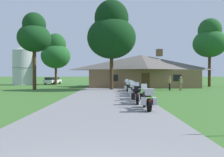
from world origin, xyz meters
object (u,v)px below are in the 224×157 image
tree_by_lodge_front (111,32)px  bystander_olive_shirt_beside_signpost (180,83)px  motorcycle_red_sixth_in_row (127,87)px  tree_left_far (55,53)px  parked_white_suv_far_left (52,80)px  metal_silo_distant (23,65)px  motorcycle_blue_second_in_row (137,95)px  motorcycle_black_fourth_in_row (132,90)px  bystander_tan_shirt_near_lodge (169,82)px  motorcycle_blue_farthest_in_row (127,86)px  motorcycle_green_third_in_row (134,92)px  tree_left_near (34,34)px  tree_right_of_lodge (209,40)px  motorcycle_green_fifth_in_row (130,88)px  motorcycle_black_nearest_to_camera (147,99)px

tree_by_lodge_front → bystander_olive_shirt_beside_signpost: bearing=-9.8°
motorcycle_red_sixth_in_row → tree_left_far: tree_left_far is taller
bystander_olive_shirt_beside_signpost → parked_white_suv_far_left: size_ratio=0.34×
bystander_olive_shirt_beside_signpost → metal_silo_distant: (-24.55, 15.29, 2.78)m
motorcycle_blue_second_in_row → parked_white_suv_far_left: bearing=118.9°
motorcycle_black_fourth_in_row → bystander_tan_shirt_near_lodge: (5.26, 7.92, 0.34)m
motorcycle_blue_farthest_in_row → tree_left_far: (-12.61, 16.56, 5.55)m
motorcycle_green_third_in_row → tree_left_near: 17.34m
motorcycle_blue_farthest_in_row → bystander_tan_shirt_near_lodge: bearing=10.6°
motorcycle_black_fourth_in_row → bystander_tan_shirt_near_lodge: size_ratio=1.24×
motorcycle_black_fourth_in_row → tree_right_of_lodge: bearing=50.6°
motorcycle_blue_farthest_in_row → bystander_olive_shirt_beside_signpost: bearing=2.9°
tree_left_far → motorcycle_green_third_in_row: bearing=-64.7°
tree_left_near → motorcycle_blue_farthest_in_row: bearing=-8.8°
tree_by_lodge_front → parked_white_suv_far_left: size_ratio=2.29×
bystander_olive_shirt_beside_signpost → tree_by_lodge_front: tree_by_lodge_front is taller
motorcycle_green_fifth_in_row → motorcycle_blue_farthest_in_row: bearing=90.9°
motorcycle_green_third_in_row → motorcycle_red_sixth_in_row: (0.03, 7.30, 0.00)m
motorcycle_black_fourth_in_row → motorcycle_green_fifth_in_row: (0.08, 2.24, 0.00)m
tree_left_near → metal_silo_distant: (-6.74, 13.62, -3.20)m
motorcycle_black_nearest_to_camera → tree_right_of_lodge: tree_right_of_lodge is taller
motorcycle_black_nearest_to_camera → metal_silo_distant: size_ratio=0.28×
motorcycle_black_fourth_in_row → motorcycle_red_sixth_in_row: (-0.06, 4.70, 0.00)m
tree_left_near → tree_by_lodge_front: bearing=-1.5°
motorcycle_black_fourth_in_row → motorcycle_red_sixth_in_row: bearing=91.6°
motorcycle_green_fifth_in_row → motorcycle_blue_farthest_in_row: 4.88m
motorcycle_red_sixth_in_row → parked_white_suv_far_left: bearing=122.8°
motorcycle_green_third_in_row → tree_left_far: tree_left_far is taller
motorcycle_black_nearest_to_camera → motorcycle_blue_second_in_row: same height
motorcycle_black_fourth_in_row → parked_white_suv_far_left: parked_white_suv_far_left is taller
tree_right_of_lodge → metal_silo_distant: (-31.90, 6.33, -3.71)m
tree_by_lodge_front → tree_right_of_lodge: tree_by_lodge_front is taller
metal_silo_distant → motorcycle_red_sixth_in_row: bearing=-44.6°
motorcycle_black_nearest_to_camera → motorcycle_green_fifth_in_row: same height
motorcycle_red_sixth_in_row → motorcycle_black_nearest_to_camera: bearing=-90.1°
tree_right_of_lodge → tree_left_far: tree_right_of_lodge is taller
tree_right_of_lodge → motorcycle_green_fifth_in_row: bearing=-134.4°
motorcycle_blue_farthest_in_row → tree_right_of_lodge: size_ratio=0.19×
bystander_tan_shirt_near_lodge → motorcycle_blue_farthest_in_row: bearing=94.7°
tree_right_of_lodge → tree_left_far: bearing=164.1°
bystander_tan_shirt_near_lodge → tree_left_far: size_ratio=0.17×
bystander_olive_shirt_beside_signpost → tree_by_lodge_front: bearing=-32.7°
motorcycle_blue_second_in_row → bystander_olive_shirt_beside_signpost: (6.52, 12.18, 0.32)m
motorcycle_blue_second_in_row → motorcycle_green_third_in_row: (0.05, 2.34, 0.00)m
motorcycle_red_sixth_in_row → bystander_tan_shirt_near_lodge: size_ratio=1.24×
parked_white_suv_far_left → tree_by_lodge_front: bearing=-44.1°
motorcycle_green_fifth_in_row → motorcycle_blue_second_in_row: bearing=-90.7°
tree_right_of_lodge → motorcycle_black_nearest_to_camera: bearing=-119.9°
motorcycle_blue_second_in_row → motorcycle_red_sixth_in_row: size_ratio=1.00×
motorcycle_red_sixth_in_row → tree_left_far: bearing=122.5°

